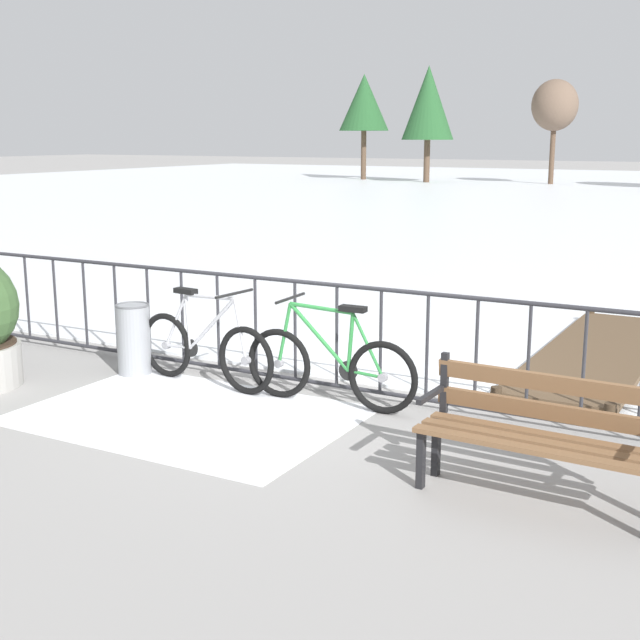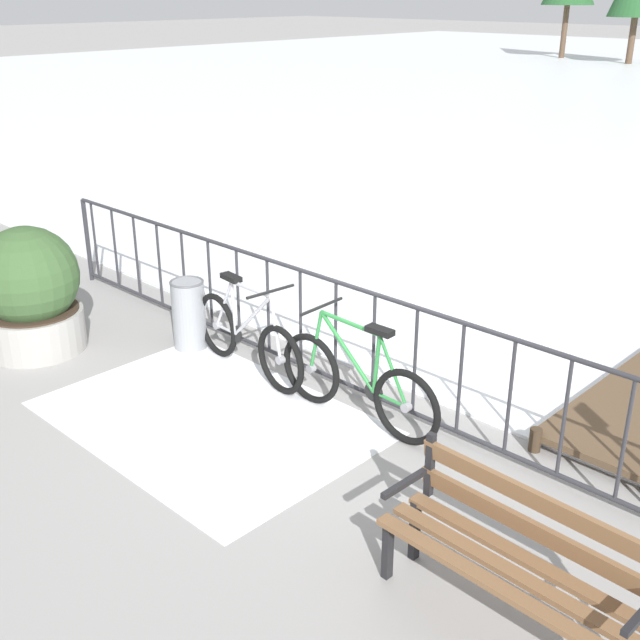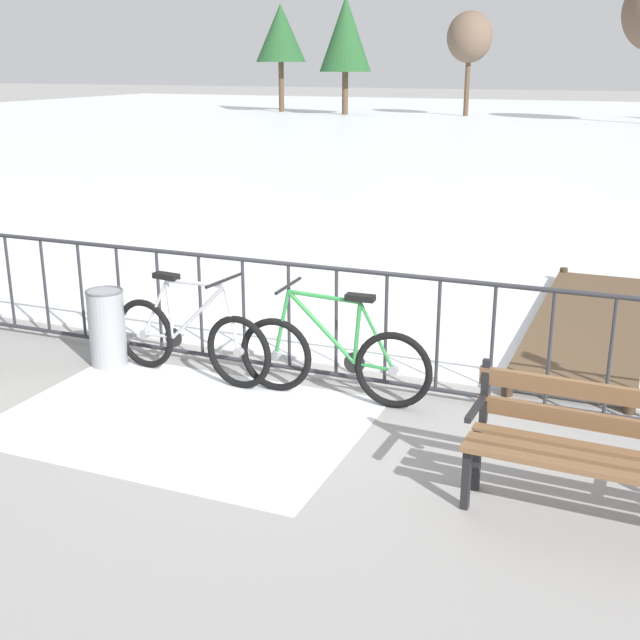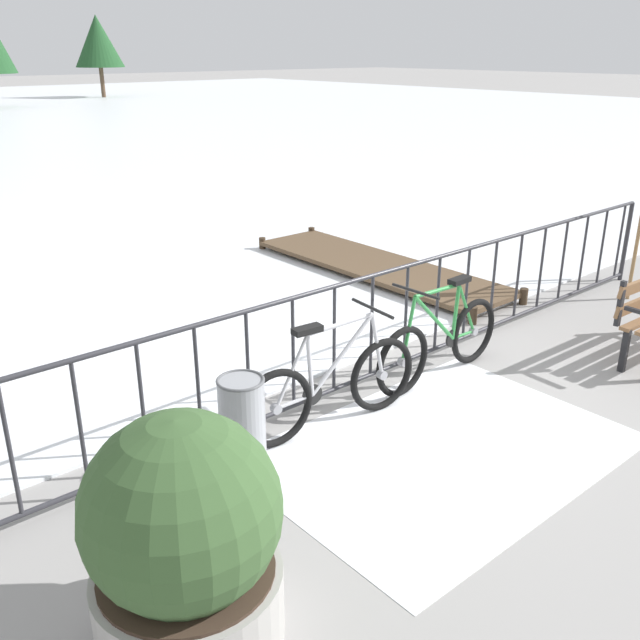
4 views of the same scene
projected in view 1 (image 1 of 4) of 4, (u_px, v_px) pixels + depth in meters
ground_plane at (316, 390)px, 8.21m from camera, size 160.00×160.00×0.00m
snow_patch at (188, 415)px, 7.48m from camera, size 2.86×2.02×0.01m
railing_fence at (316, 334)px, 8.09m from camera, size 9.06×0.06×1.07m
bicycle_near_railing at (204, 349)px, 8.31m from camera, size 1.71×0.52×0.97m
bicycle_second at (330, 366)px, 7.68m from camera, size 1.71×0.52×0.97m
park_bench at (541, 427)px, 5.64m from camera, size 1.62×0.54×0.89m
trash_bin at (134, 339)px, 8.71m from camera, size 0.35×0.35×0.73m
wooden_dock at (598, 353)px, 9.13m from camera, size 1.10×4.12×0.20m
tree_far_west at (428, 103)px, 43.88m from camera, size 2.70×2.70×5.96m
tree_centre at (555, 106)px, 42.22m from camera, size 2.29×2.29×5.17m
tree_extra at (364, 103)px, 46.77m from camera, size 2.75×2.75×5.74m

